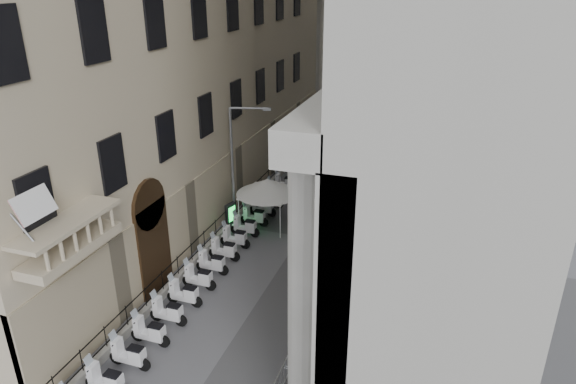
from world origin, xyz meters
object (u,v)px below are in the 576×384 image
at_px(pedestrian_b, 343,191).
at_px(street_lamp, 236,158).
at_px(info_kiosk, 231,216).
at_px(security_tent, 267,186).
at_px(pedestrian_a, 365,172).

bearing_deg(pedestrian_b, street_lamp, 77.24).
bearing_deg(info_kiosk, pedestrian_b, 61.04).
xyz_separation_m(security_tent, info_kiosk, (-1.88, -1.12, -1.67)).
bearing_deg(security_tent, info_kiosk, -149.08).
relative_size(street_lamp, info_kiosk, 4.51).
height_order(pedestrian_a, pedestrian_b, pedestrian_b).
height_order(security_tent, info_kiosk, security_tent).
bearing_deg(street_lamp, info_kiosk, -126.07).
distance_m(security_tent, pedestrian_a, 9.77).
xyz_separation_m(info_kiosk, pedestrian_a, (6.17, 9.73, -0.01)).
height_order(street_lamp, pedestrian_a, street_lamp).
relative_size(security_tent, pedestrian_b, 2.13).
bearing_deg(street_lamp, security_tent, 1.91).
distance_m(security_tent, info_kiosk, 2.75).
bearing_deg(pedestrian_a, street_lamp, 42.58).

